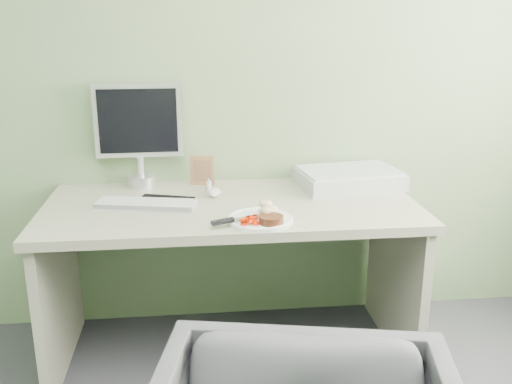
{
  "coord_description": "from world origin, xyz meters",
  "views": [
    {
      "loc": [
        -0.15,
        -0.71,
        1.49
      ],
      "look_at": [
        0.09,
        1.5,
        0.81
      ],
      "focal_mm": 40.0,
      "sensor_mm": 36.0,
      "label": 1
    }
  ],
  "objects": [
    {
      "name": "scanner",
      "position": [
        0.57,
        1.82,
        0.77
      ],
      "size": [
        0.51,
        0.37,
        0.07
      ],
      "primitive_type": "cube",
      "rotation": [
        0.0,
        0.0,
        0.14
      ],
      "color": "#A5A8AC",
      "rests_on": "desk"
    },
    {
      "name": "steak",
      "position": [
        0.13,
        1.32,
        0.76
      ],
      "size": [
        0.12,
        0.12,
        0.03
      ],
      "primitive_type": "cylinder",
      "rotation": [
        0.0,
        0.0,
        -0.38
      ],
      "color": "black",
      "rests_on": "plate"
    },
    {
      "name": "photo_frame",
      "position": [
        -0.12,
        1.92,
        0.8
      ],
      "size": [
        0.11,
        0.04,
        0.14
      ],
      "primitive_type": "cube",
      "rotation": [
        0.0,
        0.0,
        -0.21
      ],
      "color": "#8D5B41",
      "rests_on": "desk"
    },
    {
      "name": "wall_back",
      "position": [
        0.0,
        2.0,
        1.35
      ],
      "size": [
        3.5,
        0.0,
        3.5
      ],
      "primitive_type": "plane",
      "rotation": [
        1.57,
        0.0,
        0.0
      ],
      "color": "gray",
      "rests_on": "floor"
    },
    {
      "name": "eyedrop_bottle",
      "position": [
        -0.09,
        1.81,
        0.76
      ],
      "size": [
        0.02,
        0.02,
        0.06
      ],
      "color": "white",
      "rests_on": "desk"
    },
    {
      "name": "mousepad",
      "position": [
        -0.3,
        1.66,
        0.73
      ],
      "size": [
        0.29,
        0.27,
        0.0
      ],
      "primitive_type": "cube",
      "rotation": [
        0.0,
        0.0,
        -0.31
      ],
      "color": "black",
      "rests_on": "desk"
    },
    {
      "name": "keyboard",
      "position": [
        -0.36,
        1.61,
        0.75
      ],
      "size": [
        0.43,
        0.21,
        0.02
      ],
      "primitive_type": "cube",
      "rotation": [
        0.0,
        0.0,
        -0.21
      ],
      "color": "white",
      "rests_on": "desk"
    },
    {
      "name": "potato_pile",
      "position": [
        0.13,
        1.39,
        0.77
      ],
      "size": [
        0.12,
        0.09,
        0.06
      ],
      "primitive_type": "ellipsoid",
      "rotation": [
        0.0,
        0.0,
        0.12
      ],
      "color": "tan",
      "rests_on": "plate"
    },
    {
      "name": "carrot_heap",
      "position": [
        0.05,
        1.32,
        0.76
      ],
      "size": [
        0.06,
        0.06,
        0.04
      ],
      "primitive_type": "cube",
      "rotation": [
        0.0,
        0.0,
        0.09
      ],
      "color": "red",
      "rests_on": "plate"
    },
    {
      "name": "desk",
      "position": [
        0.0,
        1.62,
        0.55
      ],
      "size": [
        1.6,
        0.75,
        0.73
      ],
      "color": "#AAA48F",
      "rests_on": "floor"
    },
    {
      "name": "plate",
      "position": [
        0.1,
        1.38,
        0.74
      ],
      "size": [
        0.26,
        0.26,
        0.01
      ],
      "primitive_type": "cylinder",
      "color": "white",
      "rests_on": "desk"
    },
    {
      "name": "computer_mouse",
      "position": [
        -0.07,
        1.73,
        0.75
      ],
      "size": [
        0.07,
        0.1,
        0.03
      ],
      "primitive_type": "ellipsoid",
      "rotation": [
        0.0,
        0.0,
        -0.15
      ],
      "color": "white",
      "rests_on": "desk"
    },
    {
      "name": "steak_knife",
      "position": [
        -0.02,
        1.34,
        0.76
      ],
      "size": [
        0.23,
        0.12,
        0.02
      ],
      "rotation": [
        0.0,
        0.0,
        0.42
      ],
      "color": "silver",
      "rests_on": "plate"
    },
    {
      "name": "monitor",
      "position": [
        -0.4,
        1.94,
        1.0
      ],
      "size": [
        0.4,
        0.12,
        0.48
      ],
      "rotation": [
        0.0,
        0.0,
        0.02
      ],
      "color": "silver",
      "rests_on": "desk"
    }
  ]
}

